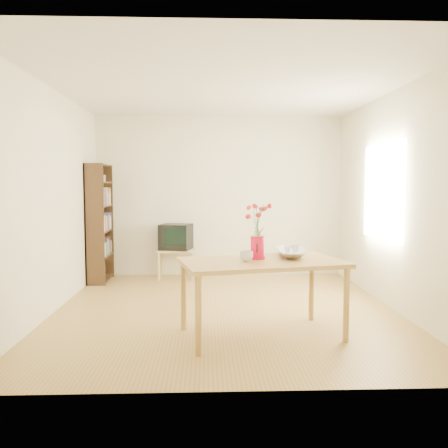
{
  "coord_description": "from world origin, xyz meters",
  "views": [
    {
      "loc": [
        -0.23,
        -5.54,
        1.48
      ],
      "look_at": [
        0.0,
        0.3,
        1.0
      ],
      "focal_mm": 38.0,
      "sensor_mm": 36.0,
      "label": 1
    }
  ],
  "objects_px": {
    "table": "(262,268)",
    "pitcher": "(257,248)",
    "television": "(176,236)",
    "bowl": "(291,235)",
    "mug": "(246,256)"
  },
  "relations": [
    {
      "from": "mug",
      "to": "television",
      "type": "relative_size",
      "value": 0.24
    },
    {
      "from": "table",
      "to": "mug",
      "type": "height_order",
      "value": "mug"
    },
    {
      "from": "table",
      "to": "television",
      "type": "xyz_separation_m",
      "value": [
        -1.02,
        2.98,
        -0.01
      ]
    },
    {
      "from": "bowl",
      "to": "table",
      "type": "bearing_deg",
      "value": -140.08
    },
    {
      "from": "table",
      "to": "television",
      "type": "bearing_deg",
      "value": 96.45
    },
    {
      "from": "bowl",
      "to": "television",
      "type": "distance_m",
      "value": 3.03
    },
    {
      "from": "mug",
      "to": "bowl",
      "type": "bearing_deg",
      "value": 177.89
    },
    {
      "from": "mug",
      "to": "bowl",
      "type": "distance_m",
      "value": 0.62
    },
    {
      "from": "table",
      "to": "pitcher",
      "type": "distance_m",
      "value": 0.2
    },
    {
      "from": "pitcher",
      "to": "mug",
      "type": "distance_m",
      "value": 0.2
    },
    {
      "from": "mug",
      "to": "television",
      "type": "bearing_deg",
      "value": -110.94
    },
    {
      "from": "television",
      "to": "bowl",
      "type": "bearing_deg",
      "value": -49.93
    },
    {
      "from": "pitcher",
      "to": "television",
      "type": "height_order",
      "value": "pitcher"
    },
    {
      "from": "pitcher",
      "to": "television",
      "type": "bearing_deg",
      "value": 116.33
    },
    {
      "from": "table",
      "to": "television",
      "type": "relative_size",
      "value": 3.09
    }
  ]
}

